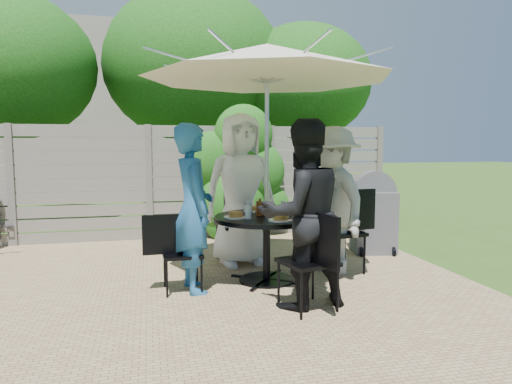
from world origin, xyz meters
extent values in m
plane|color=#35551A|center=(0.00, 0.00, 0.00)|extent=(60.00, 60.00, 0.00)
cube|color=tan|center=(0.00, 0.50, 0.01)|extent=(7.00, 6.00, 0.02)
cube|color=gray|center=(0.00, 3.00, 0.93)|extent=(8.00, 0.10, 1.85)
ellipsoid|color=#195E15|center=(1.40, 2.85, 0.90)|extent=(1.20, 0.70, 1.80)
cube|color=gray|center=(0.00, 12.00, 2.50)|extent=(10.00, 6.00, 5.00)
ellipsoid|color=#164710|center=(-2.50, 5.00, 2.97)|extent=(3.20, 3.20, 2.72)
ellipsoid|color=#164710|center=(1.00, 5.50, 3.18)|extent=(3.80, 3.80, 3.23)
ellipsoid|color=#164710|center=(3.20, 4.80, 2.83)|extent=(2.80, 2.80, 2.38)
cylinder|color=black|center=(1.26, 0.40, 0.74)|extent=(1.31, 1.31, 0.03)
cylinder|color=black|center=(1.26, 0.40, 0.37)|extent=(0.08, 0.08, 0.74)
cylinder|color=black|center=(1.26, 0.40, 0.02)|extent=(0.61, 0.61, 0.04)
cylinder|color=silver|center=(1.26, 0.40, 1.23)|extent=(0.05, 0.05, 2.47)
cone|color=beige|center=(1.26, 0.40, 2.41)|extent=(3.07, 3.07, 0.38)
cube|color=black|center=(1.11, 1.34, 0.49)|extent=(0.56, 0.56, 0.04)
cube|color=black|center=(1.06, 1.57, 0.76)|extent=(0.12, 0.48, 0.49)
imported|color=white|center=(1.13, 1.22, 0.97)|extent=(1.03, 0.75, 1.93)
cube|color=black|center=(0.32, 0.25, 0.41)|extent=(0.41, 0.41, 0.03)
cube|color=black|center=(0.12, 0.24, 0.63)|extent=(0.40, 0.04, 0.41)
imported|color=#225D95|center=(0.44, 0.27, 0.88)|extent=(0.51, 0.70, 1.75)
cube|color=black|center=(1.40, -0.54, 0.46)|extent=(0.55, 0.55, 0.04)
cube|color=black|center=(1.46, -0.76, 0.71)|extent=(0.14, 0.45, 0.46)
imported|color=black|center=(1.39, -0.42, 0.89)|extent=(0.96, 0.80, 1.77)
cube|color=black|center=(2.19, 0.55, 0.49)|extent=(0.55, 0.55, 0.04)
cube|color=black|center=(2.43, 0.58, 0.76)|extent=(0.48, 0.10, 0.49)
imported|color=#A09F9B|center=(2.08, 0.53, 0.87)|extent=(0.82, 1.21, 1.75)
cylinder|color=white|center=(1.20, 0.75, 0.76)|extent=(0.26, 0.26, 0.01)
cylinder|color=#AD6A33|center=(1.20, 0.75, 0.79)|extent=(0.15, 0.15, 0.05)
cylinder|color=white|center=(0.90, 0.34, 0.76)|extent=(0.26, 0.26, 0.01)
cylinder|color=#AD6A33|center=(0.90, 0.34, 0.79)|extent=(0.15, 0.15, 0.05)
cylinder|color=white|center=(1.31, 0.04, 0.76)|extent=(0.26, 0.26, 0.01)
cylinder|color=#AD6A33|center=(1.31, 0.04, 0.79)|extent=(0.15, 0.15, 0.05)
cylinder|color=white|center=(1.61, 0.45, 0.76)|extent=(0.26, 0.26, 0.01)
cylinder|color=#AD6A33|center=(1.61, 0.45, 0.79)|extent=(0.15, 0.15, 0.05)
cylinder|color=silver|center=(1.11, 0.64, 0.82)|extent=(0.07, 0.07, 0.14)
cylinder|color=silver|center=(1.02, 0.25, 0.82)|extent=(0.07, 0.07, 0.14)
cylinder|color=silver|center=(1.40, 0.16, 0.82)|extent=(0.07, 0.07, 0.14)
cylinder|color=silver|center=(1.50, 0.54, 0.82)|extent=(0.07, 0.07, 0.14)
cylinder|color=#59280C|center=(1.19, 0.44, 0.83)|extent=(0.09, 0.09, 0.16)
cylinder|color=#C6B293|center=(1.32, 0.63, 0.81)|extent=(0.08, 0.08, 0.12)
cube|color=#535358|center=(3.06, 1.36, 0.44)|extent=(0.65, 0.55, 0.88)
cylinder|color=#535358|center=(3.06, 1.36, 0.88)|extent=(0.61, 0.29, 0.58)
camera|label=1|loc=(0.00, -4.42, 1.54)|focal=32.00mm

